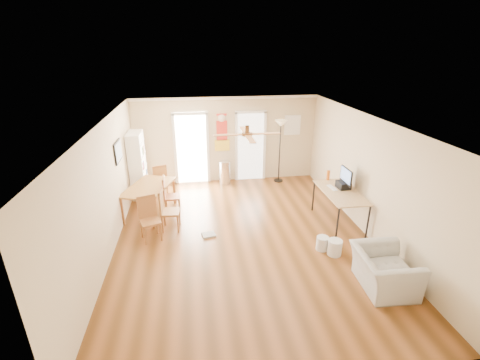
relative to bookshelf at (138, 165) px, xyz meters
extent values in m
plane|color=brown|center=(2.55, -2.71, -0.91)|extent=(7.00, 7.00, 0.00)
cube|color=red|center=(2.42, 0.77, 0.64)|extent=(0.46, 0.03, 1.10)
cube|color=white|center=(4.60, 0.76, 0.79)|extent=(0.50, 0.04, 0.60)
cube|color=black|center=(-0.18, -1.31, 0.79)|extent=(0.04, 0.66, 0.48)
cylinder|color=silver|center=(2.46, 0.48, -0.55)|extent=(0.42, 0.42, 0.72)
cube|color=white|center=(4.75, -2.15, -0.07)|extent=(0.15, 0.37, 0.01)
cube|color=black|center=(5.00, -2.20, 0.00)|extent=(0.28, 0.32, 0.16)
cylinder|color=#CD5D12|center=(4.85, -1.64, 0.05)|extent=(0.10, 0.10, 0.24)
cylinder|color=silver|center=(4.09, -3.38, -0.76)|extent=(0.31, 0.31, 0.29)
cylinder|color=silver|center=(4.27, -3.59, -0.74)|extent=(0.34, 0.34, 0.33)
cube|color=#9B9B96|center=(1.78, -2.50, -0.89)|extent=(0.33, 0.29, 0.04)
imported|color=#AEAEA9|center=(4.70, -4.65, -0.57)|extent=(0.98, 1.10, 0.68)
camera|label=1|loc=(1.53, -8.99, 3.05)|focal=24.91mm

